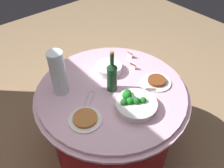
% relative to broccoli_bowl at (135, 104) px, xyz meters
% --- Properties ---
extents(ground_plane, '(6.00, 6.00, 0.00)m').
position_rel_broccoli_bowl_xyz_m(ground_plane, '(0.25, -0.00, -0.78)').
color(ground_plane, '#9E7F5B').
extents(buffet_table, '(1.16, 1.16, 0.74)m').
position_rel_broccoli_bowl_xyz_m(buffet_table, '(0.25, -0.00, -0.40)').
color(buffet_table, maroon).
rests_on(buffet_table, ground_plane).
extents(broccoli_bowl, '(0.28, 0.28, 0.12)m').
position_rel_broccoli_bowl_xyz_m(broccoli_bowl, '(0.00, 0.00, 0.00)').
color(broccoli_bowl, white).
rests_on(broccoli_bowl, buffet_table).
extents(plate_stack, '(0.21, 0.21, 0.06)m').
position_rel_broccoli_bowl_xyz_m(plate_stack, '(0.42, -0.11, -0.01)').
color(plate_stack, white).
rests_on(plate_stack, buffet_table).
extents(wine_bottle, '(0.07, 0.07, 0.34)m').
position_rel_broccoli_bowl_xyz_m(wine_bottle, '(0.24, -0.01, 0.09)').
color(wine_bottle, '#163B1D').
rests_on(wine_bottle, buffet_table).
extents(decorative_fruit_vase, '(0.11, 0.11, 0.34)m').
position_rel_broccoli_bowl_xyz_m(decorative_fruit_vase, '(0.47, 0.30, 0.11)').
color(decorative_fruit_vase, silver).
rests_on(decorative_fruit_vase, buffet_table).
extents(serving_tongs, '(0.14, 0.15, 0.01)m').
position_rel_broccoli_bowl_xyz_m(serving_tongs, '(0.27, 0.19, -0.04)').
color(serving_tongs, silver).
rests_on(serving_tongs, buffet_table).
extents(food_plate_peanuts, '(0.22, 0.22, 0.03)m').
position_rel_broccoli_bowl_xyz_m(food_plate_peanuts, '(0.13, 0.32, -0.03)').
color(food_plate_peanuts, white).
rests_on(food_plate_peanuts, buffet_table).
extents(food_plate_stir_fry, '(0.22, 0.22, 0.04)m').
position_rel_broccoli_bowl_xyz_m(food_plate_stir_fry, '(0.08, -0.30, -0.03)').
color(food_plate_stir_fry, white).
rests_on(food_plate_stir_fry, buffet_table).
extents(label_placard_front, '(0.05, 0.02, 0.05)m').
position_rel_broccoli_bowl_xyz_m(label_placard_front, '(0.32, -0.28, -0.01)').
color(label_placard_front, white).
rests_on(label_placard_front, buffet_table).
extents(label_placard_mid, '(0.05, 0.01, 0.05)m').
position_rel_broccoli_bowl_xyz_m(label_placard_mid, '(0.45, -0.38, -0.01)').
color(label_placard_mid, white).
rests_on(label_placard_mid, buffet_table).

